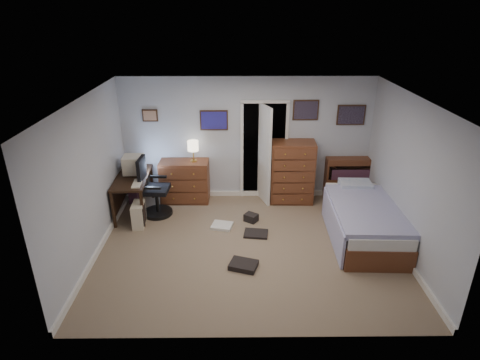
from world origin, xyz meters
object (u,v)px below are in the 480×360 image
tall_dresser (292,172)px  office_chair (153,193)px  low_dresser (185,181)px  computer_desk (128,185)px  bed (363,220)px

tall_dresser → office_chair: bearing=-166.2°
low_dresser → tall_dresser: (2.18, -0.02, 0.20)m
low_dresser → tall_dresser: tall_dresser is taller
computer_desk → tall_dresser: size_ratio=1.04×
computer_desk → low_dresser: (1.02, 0.49, -0.14)m
bed → computer_desk: bearing=169.5°
computer_desk → bed: computer_desk is taller
office_chair → low_dresser: bearing=51.2°
tall_dresser → bed: size_ratio=0.59×
computer_desk → office_chair: size_ratio=1.14×
tall_dresser → bed: 1.81m
tall_dresser → bed: (1.07, -1.43, -0.31)m
computer_desk → tall_dresser: tall_dresser is taller
computer_desk → low_dresser: bearing=22.9°
office_chair → bed: size_ratio=0.54×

